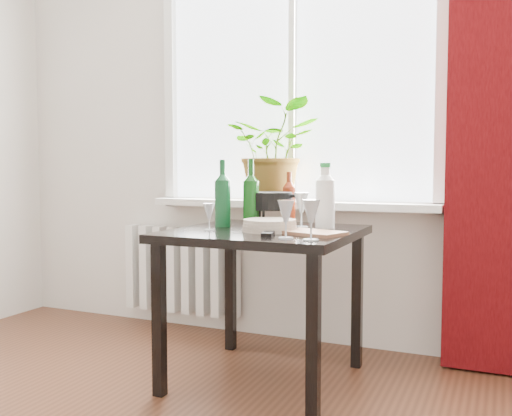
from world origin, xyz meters
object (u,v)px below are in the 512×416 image
at_px(wine_bottle_left, 223,192).
at_px(bottle_amber, 289,197).
at_px(potted_plant, 275,151).
at_px(wineglass_far_right, 311,220).
at_px(fondue_pot, 271,209).
at_px(cutting_board, 312,233).
at_px(tv_remote, 269,233).
at_px(wine_bottle_right, 251,192).
at_px(radiator, 181,270).
at_px(wineglass_front_right, 286,219).
at_px(wineglass_back_left, 254,208).
at_px(wineglass_back_center, 301,209).
at_px(cleaning_bottle, 325,194).
at_px(wineglass_front_left, 209,217).
at_px(table, 265,249).
at_px(plate_stack, 270,225).

height_order(wine_bottle_left, bottle_amber, wine_bottle_left).
height_order(potted_plant, wineglass_far_right, potted_plant).
bearing_deg(potted_plant, fondue_pot, -71.14).
bearing_deg(potted_plant, wineglass_far_right, -60.02).
bearing_deg(cutting_board, tv_remote, -146.64).
distance_m(wine_bottle_right, bottle_amber, 0.30).
xyz_separation_m(wine_bottle_left, wine_bottle_right, (0.14, 0.04, 0.00)).
distance_m(radiator, wineglass_front_right, 1.48).
height_order(radiator, wineglass_back_left, wineglass_back_left).
bearing_deg(wineglass_back_center, wineglass_front_right, -78.67).
xyz_separation_m(radiator, cleaning_bottle, (1.09, -0.44, 0.53)).
height_order(radiator, tv_remote, tv_remote).
distance_m(radiator, bottle_amber, 1.01).
bearing_deg(wineglass_front_left, wineglass_front_right, -18.69).
bearing_deg(table, plate_stack, -51.74).
xyz_separation_m(wine_bottle_right, wineglass_back_center, (0.24, 0.07, -0.08)).
bearing_deg(bottle_amber, radiator, 162.96).
distance_m(radiator, potted_plant, 1.01).
relative_size(table, cleaning_bottle, 2.57).
distance_m(radiator, wineglass_front_left, 1.08).
xyz_separation_m(potted_plant, wineglass_front_right, (0.40, -0.88, -0.31)).
bearing_deg(radiator, cutting_board, -33.04).
xyz_separation_m(radiator, table, (0.85, -0.63, 0.27)).
distance_m(wine_bottle_right, tv_remote, 0.41).
height_order(bottle_amber, wineglass_front_right, bottle_amber).
distance_m(wineglass_back_center, cutting_board, 0.31).
xyz_separation_m(table, wineglass_front_left, (-0.22, -0.15, 0.16)).
bearing_deg(wine_bottle_right, wine_bottle_left, -163.34).
distance_m(table, wineglass_far_right, 0.49).
bearing_deg(bottle_amber, wineglass_front_right, -70.64).
distance_m(bottle_amber, wineglass_front_right, 0.71).
distance_m(wine_bottle_right, fondue_pot, 0.14).
height_order(wineglass_far_right, fondue_pot, same).
bearing_deg(cleaning_bottle, wine_bottle_right, -165.66).
relative_size(wineglass_front_left, fondue_pot, 0.52).
bearing_deg(wineglass_back_center, wineglass_back_left, 175.36).
distance_m(bottle_amber, wineglass_front_left, 0.56).
bearing_deg(wineglass_front_right, wineglass_far_right, -7.77).
height_order(wine_bottle_right, bottle_amber, wine_bottle_right).
xyz_separation_m(plate_stack, cutting_board, (0.22, -0.03, -0.02)).
height_order(table, cutting_board, cutting_board).
relative_size(wineglass_front_right, cutting_board, 0.60).
distance_m(wineglass_front_left, cutting_board, 0.50).
bearing_deg(wineglass_back_left, cutting_board, -34.77).
bearing_deg(wine_bottle_left, wineglass_front_left, -81.55).
bearing_deg(bottle_amber, wine_bottle_left, -126.42).
bearing_deg(wine_bottle_left, cleaning_bottle, 14.99).
distance_m(wine_bottle_left, plate_stack, 0.36).
bearing_deg(wineglass_front_right, potted_plant, 114.50).
relative_size(cleaning_bottle, wineglass_front_left, 2.52).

